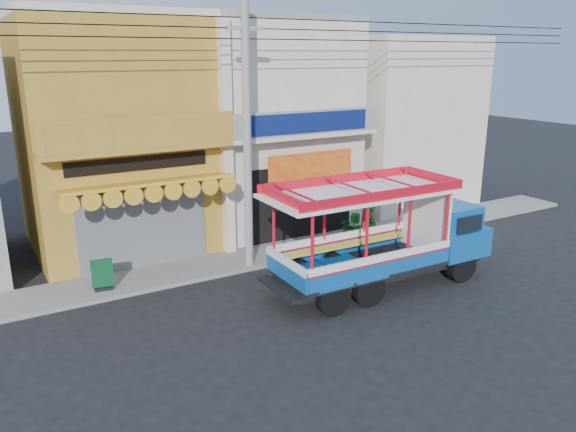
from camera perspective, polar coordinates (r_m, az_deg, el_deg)
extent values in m
plane|color=black|center=(16.70, 4.36, -8.19)|extent=(90.00, 90.00, 0.00)
cube|color=slate|center=(19.84, -2.24, -3.94)|extent=(30.00, 2.00, 0.12)
cube|color=#A37F24|center=(21.18, -17.33, 7.64)|extent=(6.00, 6.00, 8.00)
cube|color=#595B5E|center=(18.87, -14.48, -1.23)|extent=(4.20, 0.10, 2.60)
cube|color=gold|center=(17.77, -14.18, 3.24)|extent=(5.20, 1.50, 0.31)
cube|color=#A37F24|center=(17.96, -14.78, 6.59)|extent=(6.00, 0.70, 0.18)
cube|color=#A37F24|center=(17.60, -14.63, 8.22)|extent=(6.00, 0.12, 0.95)
cube|color=black|center=(18.35, -14.95, 5.18)|extent=(4.50, 0.04, 0.45)
cube|color=beige|center=(21.02, -18.32, 18.80)|extent=(6.00, 6.00, 0.24)
cube|color=beige|center=(23.28, -2.71, 9.06)|extent=(6.00, 6.00, 8.00)
cube|color=black|center=(21.17, 1.22, 1.46)|extent=(4.60, 0.12, 2.80)
cube|color=gold|center=(20.79, 2.35, 5.13)|extent=(3.60, 0.05, 1.00)
cube|color=beige|center=(20.40, 1.75, 8.20)|extent=(6.00, 0.70, 0.18)
cube|color=gray|center=(20.08, 2.23, 9.51)|extent=(6.00, 0.12, 0.85)
cube|color=navy|center=(20.03, 2.34, 9.49)|extent=(4.80, 0.06, 0.70)
cube|color=gray|center=(23.14, -2.85, 19.23)|extent=(6.00, 6.00, 0.24)
cube|color=beige|center=(19.17, -6.25, 7.45)|extent=(0.35, 0.30, 8.00)
cube|color=beige|center=(27.26, 10.59, 9.42)|extent=(6.00, 6.00, 7.60)
cylinder|color=gray|center=(17.71, -4.19, 8.42)|extent=(0.26, 0.26, 9.00)
cube|color=gray|center=(17.57, -4.41, 18.49)|extent=(1.20, 0.12, 0.12)
cylinder|color=black|center=(18.02, -1.40, 17.51)|extent=(28.00, 0.04, 0.04)
cylinder|color=black|center=(18.03, -1.40, 18.47)|extent=(28.00, 0.04, 0.04)
cylinder|color=black|center=(18.05, -1.41, 19.42)|extent=(28.00, 0.04, 0.04)
cylinder|color=black|center=(18.37, 17.22, -4.90)|extent=(1.01, 0.30, 1.00)
cylinder|color=black|center=(19.62, 13.21, -3.24)|extent=(1.01, 0.30, 1.00)
cylinder|color=black|center=(16.07, 8.22, -7.38)|extent=(1.01, 0.30, 1.00)
cylinder|color=black|center=(17.49, 4.41, -5.26)|extent=(1.01, 0.30, 1.00)
cylinder|color=black|center=(15.41, 4.63, -8.32)|extent=(1.01, 0.30, 1.00)
cylinder|color=black|center=(16.89, 0.99, -6.01)|extent=(1.01, 0.30, 1.00)
cube|color=black|center=(17.41, 9.47, -5.18)|extent=(6.77, 1.77, 0.28)
cube|color=blue|center=(18.91, 15.73, -2.08)|extent=(1.84, 2.24, 0.90)
cube|color=blue|center=(18.58, 15.59, 0.20)|extent=(1.44, 2.05, 0.75)
cube|color=black|center=(19.08, 17.07, 0.34)|extent=(0.09, 1.77, 0.55)
cube|color=black|center=(16.86, 7.30, -5.08)|extent=(5.00, 2.29, 0.12)
cube|color=blue|center=(15.96, 9.63, -5.08)|extent=(4.96, 0.17, 0.60)
cube|color=white|center=(15.86, 9.67, -4.17)|extent=(4.96, 0.18, 0.22)
cube|color=blue|center=(17.55, 5.27, -2.94)|extent=(4.96, 0.17, 0.60)
cube|color=white|center=(17.46, 5.30, -2.10)|extent=(4.96, 0.18, 0.22)
cylinder|color=red|center=(14.31, 2.49, -2.68)|extent=(0.09, 0.09, 1.60)
cylinder|color=red|center=(16.03, -1.46, -0.59)|extent=(0.09, 0.09, 1.60)
cube|color=white|center=(18.05, 13.82, -0.21)|extent=(0.12, 2.03, 2.26)
cube|color=white|center=(16.13, 7.30, 2.34)|extent=(5.61, 2.55, 0.10)
cube|color=red|center=(16.09, 7.32, 2.97)|extent=(5.40, 2.45, 0.26)
cube|color=black|center=(17.69, -18.22, -6.97)|extent=(0.56, 0.35, 0.10)
cube|color=#0C4321|center=(17.52, -18.36, -5.53)|extent=(0.62, 0.16, 0.86)
imported|color=#1B5F1B|center=(21.56, 6.21, -0.97)|extent=(1.04, 1.03, 0.87)
imported|color=#1B5F1B|center=(21.46, 6.98, -0.97)|extent=(0.65, 0.67, 0.95)
imported|color=#1B5F1B|center=(21.93, 8.20, -0.43)|extent=(0.75, 0.75, 1.11)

